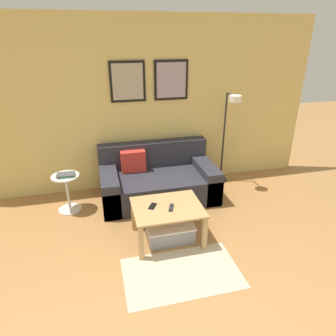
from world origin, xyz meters
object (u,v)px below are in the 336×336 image
couch (157,180)px  coffee_table (167,213)px  storage_bin (170,231)px  floor_lamp (229,125)px  remote_control (171,208)px  side_table (67,189)px  book_stack (66,175)px  cell_phone (153,206)px

couch → coffee_table: bearing=-95.6°
storage_bin → floor_lamp: (1.22, 1.16, 0.90)m
coffee_table → remote_control: 0.11m
floor_lamp → couch: bearing=-175.2°
storage_bin → side_table: size_ratio=1.05×
storage_bin → side_table: 1.57m
remote_control → side_table: bearing=162.1°
floor_lamp → book_stack: size_ratio=6.27×
floor_lamp → side_table: floor_lamp is taller
storage_bin → book_stack: book_stack is taller
couch → floor_lamp: 1.37m
storage_bin → cell_phone: (-0.19, 0.05, 0.35)m
side_table → book_stack: bearing=-53.7°
book_stack → cell_phone: bearing=-42.1°
couch → floor_lamp: bearing=4.8°
storage_bin → cell_phone: cell_phone is taller
side_table → coffee_table: bearing=-39.2°
coffee_table → remote_control: bearing=-57.5°
side_table → cell_phone: (1.01, -0.92, 0.13)m
storage_bin → book_stack: 1.59m
storage_bin → cell_phone: bearing=165.3°
cell_phone → couch: bearing=106.0°
storage_bin → floor_lamp: bearing=43.6°
storage_bin → floor_lamp: size_ratio=0.38×
side_table → cell_phone: size_ratio=3.81×
remote_control → book_stack: bearing=162.3°
coffee_table → side_table: size_ratio=1.50×
remote_control → cell_phone: remote_control is taller
couch → storage_bin: 1.08m
coffee_table → couch: bearing=84.4°
cell_phone → side_table: bearing=168.6°
coffee_table → book_stack: (-1.17, 0.94, 0.19)m
couch → floor_lamp: floor_lamp is taller
storage_bin → remote_control: 0.35m
couch → remote_control: bearing=-93.7°
coffee_table → storage_bin: (0.03, -0.01, -0.26)m
remote_control → cell_phone: (-0.20, 0.09, -0.01)m
floor_lamp → cell_phone: floor_lamp is taller
book_stack → remote_control: size_ratio=1.57×
couch → remote_control: (-0.07, -1.11, 0.20)m
side_table → remote_control: (1.21, -1.01, 0.14)m
couch → cell_phone: size_ratio=11.98×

